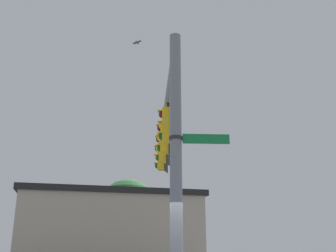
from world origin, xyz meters
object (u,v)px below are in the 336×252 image
object	(u,v)px
street_name_sign	(191,139)
bird_flying	(137,42)
traffic_light_arm_end	(162,157)
traffic_light_nearest_pole	(168,125)
traffic_light_mid_outer	(163,148)
traffic_light_mid_inner	(165,138)

from	to	relation	value
street_name_sign	bird_flying	xyz separation A→B (m)	(4.36, 2.67, 5.20)
traffic_light_arm_end	bird_flying	size ratio (longest dim) A/B	3.74
traffic_light_nearest_pole	street_name_sign	world-z (taller)	traffic_light_nearest_pole
traffic_light_mid_outer	traffic_light_arm_end	bearing A→B (deg)	15.55
street_name_sign	bird_flying	distance (m)	7.29
traffic_light_arm_end	street_name_sign	distance (m)	7.18
traffic_light_mid_outer	traffic_light_arm_end	size ratio (longest dim) A/B	1.00
traffic_light_mid_inner	street_name_sign	world-z (taller)	traffic_light_mid_inner
traffic_light_mid_outer	bird_flying	world-z (taller)	bird_flying
traffic_light_mid_outer	bird_flying	distance (m)	4.16
traffic_light_mid_outer	traffic_light_arm_end	distance (m)	1.41
traffic_light_mid_inner	traffic_light_mid_outer	xyz separation A→B (m)	(1.36, 0.38, 0.00)
bird_flying	traffic_light_nearest_pole	bearing A→B (deg)	-137.80
traffic_light_mid_inner	bird_flying	xyz separation A→B (m)	(0.37, 1.19, 3.96)
street_name_sign	traffic_light_mid_outer	bearing A→B (deg)	19.14
traffic_light_mid_inner	traffic_light_arm_end	bearing A→B (deg)	15.55
traffic_light_nearest_pole	traffic_light_mid_outer	size ratio (longest dim) A/B	1.00
bird_flying	traffic_light_mid_outer	bearing A→B (deg)	-39.29
traffic_light_mid_inner	traffic_light_mid_outer	distance (m)	1.41
traffic_light_mid_outer	street_name_sign	distance (m)	5.80
traffic_light_arm_end	street_name_sign	xyz separation A→B (m)	(-6.71, -2.23, -1.23)
street_name_sign	bird_flying	world-z (taller)	bird_flying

